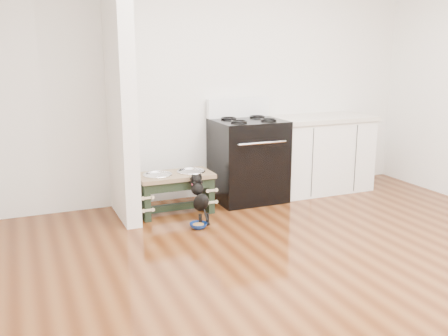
{
  "coord_description": "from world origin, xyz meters",
  "views": [
    {
      "loc": [
        -2.16,
        -2.82,
        1.69
      ],
      "look_at": [
        -0.29,
        1.57,
        0.55
      ],
      "focal_mm": 40.0,
      "sensor_mm": 36.0,
      "label": 1
    }
  ],
  "objects": [
    {
      "name": "room_shell",
      "position": [
        0.0,
        0.0,
        1.62
      ],
      "size": [
        5.0,
        5.0,
        5.0
      ],
      "color": "silver",
      "rests_on": "ground"
    },
    {
      "name": "partition_wall",
      "position": [
        -1.18,
        2.1,
        1.35
      ],
      "size": [
        0.15,
        0.8,
        2.7
      ],
      "primitive_type": "cube",
      "color": "silver",
      "rests_on": "ground"
    },
    {
      "name": "floor_bowl",
      "position": [
        -0.61,
        1.47,
        0.03
      ],
      "size": [
        0.22,
        0.22,
        0.05
      ],
      "rotation": [
        0.0,
        0.0,
        -0.41
      ],
      "color": "navy",
      "rests_on": "ground"
    },
    {
      "name": "oven_range",
      "position": [
        0.25,
        2.16,
        0.48
      ],
      "size": [
        0.76,
        0.69,
        1.14
      ],
      "color": "black",
      "rests_on": "ground"
    },
    {
      "name": "puppy",
      "position": [
        -0.53,
        1.65,
        0.26
      ],
      "size": [
        0.14,
        0.4,
        0.48
      ],
      "color": "black",
      "rests_on": "ground"
    },
    {
      "name": "ground",
      "position": [
        0.0,
        0.0,
        0.0
      ],
      "size": [
        5.0,
        5.0,
        0.0
      ],
      "primitive_type": "plane",
      "color": "#421E0B",
      "rests_on": "ground"
    },
    {
      "name": "dog_feeder",
      "position": [
        -0.67,
        2.0,
        0.31
      ],
      "size": [
        0.78,
        0.42,
        0.44
      ],
      "color": "black",
      "rests_on": "ground"
    },
    {
      "name": "cabinet_run",
      "position": [
        1.23,
        2.18,
        0.45
      ],
      "size": [
        1.24,
        0.64,
        0.91
      ],
      "color": "silver",
      "rests_on": "ground"
    }
  ]
}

